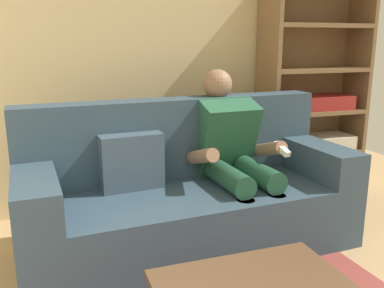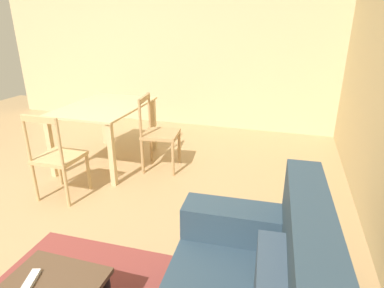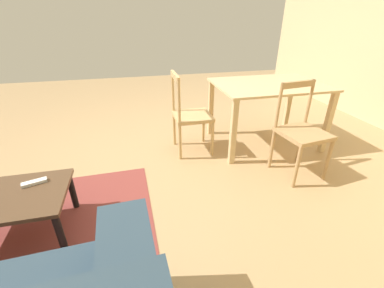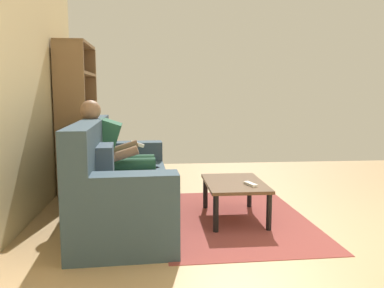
% 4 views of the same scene
% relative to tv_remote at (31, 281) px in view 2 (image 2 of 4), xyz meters
% --- Properties ---
extents(ground_plane, '(8.54, 8.54, 0.00)m').
position_rel_tv_remote_xyz_m(ground_plane, '(-1.05, -0.90, -0.38)').
color(ground_plane, tan).
extents(wall_side, '(0.12, 6.07, 2.57)m').
position_rel_tv_remote_xyz_m(wall_side, '(-4.32, -0.90, 0.90)').
color(wall_side, '#C8B586').
rests_on(wall_side, ground_plane).
extents(tv_remote, '(0.18, 0.10, 0.02)m').
position_rel_tv_remote_xyz_m(tv_remote, '(0.00, 0.00, 0.00)').
color(tv_remote, white).
rests_on(tv_remote, coffee_table).
extents(dining_table, '(1.27, 0.91, 0.77)m').
position_rel_tv_remote_xyz_m(dining_table, '(-2.37, -0.91, 0.27)').
color(dining_table, '#D1B27F').
rests_on(dining_table, ground_plane).
extents(dining_chair_near_wall, '(0.47, 0.47, 0.93)m').
position_rel_tv_remote_xyz_m(dining_chair_near_wall, '(-2.37, -0.18, 0.08)').
color(dining_chair_near_wall, tan).
rests_on(dining_chair_near_wall, ground_plane).
extents(dining_chair_facing_couch, '(0.42, 0.42, 0.94)m').
position_rel_tv_remote_xyz_m(dining_chair_facing_couch, '(-1.41, -0.91, 0.07)').
color(dining_chair_facing_couch, tan).
rests_on(dining_chair_facing_couch, ground_plane).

